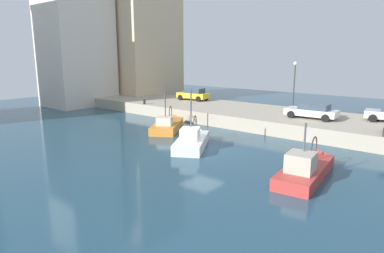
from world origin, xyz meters
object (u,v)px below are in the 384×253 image
(fishing_boat_orange, at_px, (168,128))
(mooring_bollard_mid, at_px, (144,102))
(fishing_boat_white, at_px, (192,144))
(fishing_boat_red, at_px, (306,173))
(parked_car_white, at_px, (312,111))
(quay_streetlamp, at_px, (295,78))
(parked_car_yellow, at_px, (194,94))

(fishing_boat_orange, relative_size, mooring_bollard_mid, 11.64)
(fishing_boat_white, height_order, fishing_boat_red, fishing_boat_white)
(parked_car_white, distance_m, quay_streetlamp, 4.35)
(fishing_boat_orange, xyz_separation_m, mooring_bollard_mid, (3.71, 7.22, 1.38))
(fishing_boat_red, bearing_deg, quay_streetlamp, 26.35)
(fishing_boat_white, bearing_deg, fishing_boat_red, -94.62)
(fishing_boat_orange, height_order, quay_streetlamp, quay_streetlamp)
(parked_car_white, xyz_separation_m, mooring_bollard_mid, (-3.42, 17.74, -0.41))
(parked_car_yellow, distance_m, quay_streetlamp, 13.19)
(fishing_boat_white, relative_size, parked_car_yellow, 1.49)
(fishing_boat_red, xyz_separation_m, mooring_bollard_mid, (7.59, 21.60, 1.33))
(fishing_boat_red, bearing_deg, fishing_boat_white, 85.38)
(fishing_boat_orange, height_order, parked_car_yellow, fishing_boat_orange)
(fishing_boat_orange, height_order, parked_car_white, fishing_boat_orange)
(parked_car_yellow, bearing_deg, mooring_bollard_mid, 161.29)
(parked_car_white, bearing_deg, fishing_boat_orange, 124.11)
(fishing_boat_white, xyz_separation_m, parked_car_white, (10.29, -5.04, 1.75))
(fishing_boat_red, xyz_separation_m, parked_car_yellow, (13.79, 19.49, 1.80))
(mooring_bollard_mid, height_order, quay_streetlamp, quay_streetlamp)
(fishing_boat_white, xyz_separation_m, mooring_bollard_mid, (6.87, 12.71, 1.35))
(fishing_boat_red, height_order, mooring_bollard_mid, fishing_boat_red)
(parked_car_yellow, distance_m, mooring_bollard_mid, 6.57)
(fishing_boat_orange, distance_m, mooring_bollard_mid, 8.23)
(fishing_boat_red, relative_size, mooring_bollard_mid, 12.41)
(fishing_boat_red, height_order, parked_car_white, fishing_boat_red)
(fishing_boat_red, bearing_deg, mooring_bollard_mid, 70.65)
(parked_car_yellow, xyz_separation_m, mooring_bollard_mid, (-6.21, 2.10, -0.48))
(fishing_boat_red, bearing_deg, parked_car_yellow, 54.72)
(fishing_boat_red, xyz_separation_m, fishing_boat_orange, (3.88, 14.38, -0.06))
(mooring_bollard_mid, relative_size, quay_streetlamp, 0.11)
(fishing_boat_white, distance_m, fishing_boat_orange, 6.33)
(fishing_boat_orange, xyz_separation_m, parked_car_white, (7.13, -10.53, 1.79))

